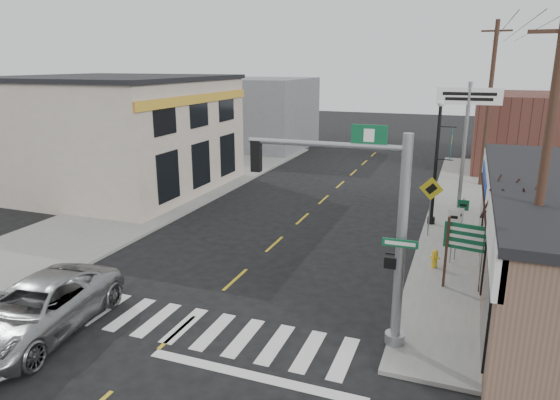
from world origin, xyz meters
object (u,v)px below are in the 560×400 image
at_px(traffic_signal_pole, 375,217).
at_px(dance_center_sign, 467,115).
at_px(fire_hydrant, 435,258).
at_px(lamp_post, 438,154).
at_px(bare_tree, 510,188).
at_px(suv, 36,309).
at_px(utility_pole_near, 542,186).
at_px(guide_sign, 465,244).
at_px(utility_pole_far, 489,103).

height_order(traffic_signal_pole, dance_center_sign, dance_center_sign).
bearing_deg(fire_hydrant, dance_center_sign, 85.74).
xyz_separation_m(lamp_post, bare_tree, (2.56, -8.55, 0.56)).
bearing_deg(lamp_post, traffic_signal_pole, -107.66).
bearing_deg(lamp_post, suv, -138.00).
relative_size(traffic_signal_pole, fire_hydrant, 8.36).
relative_size(dance_center_sign, bare_tree, 1.32).
bearing_deg(suv, traffic_signal_pole, 11.92).
relative_size(fire_hydrant, utility_pole_near, 0.08).
bearing_deg(utility_pole_near, suv, -159.93).
height_order(guide_sign, bare_tree, bare_tree).
bearing_deg(traffic_signal_pole, lamp_post, 84.70).
bearing_deg(guide_sign, fire_hydrant, 131.76).
distance_m(guide_sign, bare_tree, 2.86).
distance_m(fire_hydrant, lamp_post, 6.44).
relative_size(traffic_signal_pole, guide_sign, 2.37).
bearing_deg(utility_pole_near, fire_hydrant, 121.29).
bearing_deg(dance_center_sign, lamp_post, -112.43).
height_order(traffic_signal_pole, utility_pole_near, utility_pole_near).
height_order(bare_tree, utility_pole_near, utility_pole_near).
distance_m(suv, lamp_post, 18.04).
xyz_separation_m(traffic_signal_pole, lamp_post, (0.89, 11.65, -0.18)).
xyz_separation_m(guide_sign, utility_pole_far, (0.78, 16.96, 3.53)).
bearing_deg(suv, bare_tree, 19.57).
bearing_deg(traffic_signal_pole, utility_pole_far, 80.58).
relative_size(lamp_post, utility_pole_near, 0.67).
relative_size(utility_pole_near, utility_pole_far, 0.88).
xyz_separation_m(lamp_post, dance_center_sign, (1.13, 2.89, 1.61)).
relative_size(suv, lamp_post, 0.96).
xyz_separation_m(suv, utility_pole_far, (12.44, 24.31, 4.55)).
bearing_deg(dance_center_sign, fire_hydrant, -95.44).
height_order(suv, utility_pole_far, utility_pole_far).
height_order(guide_sign, utility_pole_near, utility_pole_near).
xyz_separation_m(guide_sign, lamp_post, (-1.51, 7.31, 1.79)).
relative_size(traffic_signal_pole, lamp_post, 1.02).
relative_size(suv, dance_center_sign, 0.85).
distance_m(guide_sign, lamp_post, 7.67).
distance_m(guide_sign, dance_center_sign, 10.76).
bearing_deg(guide_sign, utility_pole_far, 97.61).
bearing_deg(bare_tree, suv, -154.35).
distance_m(dance_center_sign, utility_pole_near, 13.54).
height_order(lamp_post, bare_tree, lamp_post).
bearing_deg(lamp_post, guide_sign, -91.59).
bearing_deg(fire_hydrant, utility_pole_far, 83.28).
xyz_separation_m(suv, utility_pole_near, (13.29, 4.16, 3.93)).
distance_m(suv, utility_pole_far, 27.68).
height_order(fire_hydrant, lamp_post, lamp_post).
distance_m(traffic_signal_pole, fire_hydrant, 6.97).
xyz_separation_m(traffic_signal_pole, guide_sign, (2.40, 4.34, -1.96)).
bearing_deg(guide_sign, bare_tree, -39.75).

